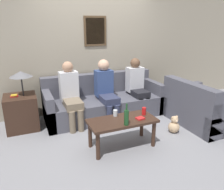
{
  "coord_description": "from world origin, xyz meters",
  "views": [
    {
      "loc": [
        -1.51,
        -3.48,
        1.83
      ],
      "look_at": [
        -0.09,
        -0.13,
        0.65
      ],
      "focal_mm": 35.0,
      "sensor_mm": 36.0,
      "label": 1
    }
  ],
  "objects_px": {
    "person_left": "(71,93)",
    "wine_bottle": "(126,117)",
    "coffee_table": "(122,124)",
    "person_right": "(137,84)",
    "drinking_glass": "(115,113)",
    "couch_main": "(104,102)",
    "person_middle": "(106,88)",
    "couch_side": "(200,109)",
    "teddy_bear": "(174,125)"
  },
  "relations": [
    {
      "from": "couch_main",
      "to": "wine_bottle",
      "type": "distance_m",
      "value": 1.52
    },
    {
      "from": "person_right",
      "to": "couch_main",
      "type": "bearing_deg",
      "value": 169.7
    },
    {
      "from": "couch_main",
      "to": "teddy_bear",
      "type": "relative_size",
      "value": 7.67
    },
    {
      "from": "coffee_table",
      "to": "person_right",
      "type": "height_order",
      "value": "person_right"
    },
    {
      "from": "coffee_table",
      "to": "drinking_glass",
      "type": "bearing_deg",
      "value": 103.57
    },
    {
      "from": "couch_side",
      "to": "teddy_bear",
      "type": "relative_size",
      "value": 4.13
    },
    {
      "from": "wine_bottle",
      "to": "person_middle",
      "type": "xyz_separation_m",
      "value": [
        0.2,
        1.29,
        0.05
      ]
    },
    {
      "from": "wine_bottle",
      "to": "teddy_bear",
      "type": "xyz_separation_m",
      "value": [
        1.08,
        0.25,
        -0.45
      ]
    },
    {
      "from": "wine_bottle",
      "to": "couch_main",
      "type": "bearing_deg",
      "value": 81.92
    },
    {
      "from": "coffee_table",
      "to": "teddy_bear",
      "type": "distance_m",
      "value": 1.08
    },
    {
      "from": "couch_main",
      "to": "coffee_table",
      "type": "bearing_deg",
      "value": -98.19
    },
    {
      "from": "couch_side",
      "to": "teddy_bear",
      "type": "bearing_deg",
      "value": 99.75
    },
    {
      "from": "person_left",
      "to": "person_right",
      "type": "height_order",
      "value": "person_left"
    },
    {
      "from": "couch_side",
      "to": "teddy_bear",
      "type": "xyz_separation_m",
      "value": [
        -0.68,
        -0.12,
        -0.16
      ]
    },
    {
      "from": "drinking_glass",
      "to": "person_middle",
      "type": "bearing_deg",
      "value": 77.25
    },
    {
      "from": "couch_main",
      "to": "person_right",
      "type": "height_order",
      "value": "person_right"
    },
    {
      "from": "couch_main",
      "to": "person_left",
      "type": "relative_size",
      "value": 2.02
    },
    {
      "from": "person_middle",
      "to": "person_right",
      "type": "xyz_separation_m",
      "value": [
        0.73,
        0.06,
        -0.01
      ]
    },
    {
      "from": "couch_main",
      "to": "coffee_table",
      "type": "relative_size",
      "value": 2.31
    },
    {
      "from": "couch_side",
      "to": "teddy_bear",
      "type": "height_order",
      "value": "couch_side"
    },
    {
      "from": "coffee_table",
      "to": "couch_side",
      "type": "bearing_deg",
      "value": 6.06
    },
    {
      "from": "wine_bottle",
      "to": "teddy_bear",
      "type": "relative_size",
      "value": 1.03
    },
    {
      "from": "person_left",
      "to": "person_right",
      "type": "xyz_separation_m",
      "value": [
        1.43,
        0.04,
        -0.0
      ]
    },
    {
      "from": "coffee_table",
      "to": "wine_bottle",
      "type": "height_order",
      "value": "wine_bottle"
    },
    {
      "from": "person_left",
      "to": "wine_bottle",
      "type": "bearing_deg",
      "value": -68.9
    },
    {
      "from": "wine_bottle",
      "to": "person_left",
      "type": "distance_m",
      "value": 1.4
    },
    {
      "from": "drinking_glass",
      "to": "wine_bottle",
      "type": "bearing_deg",
      "value": -87.3
    },
    {
      "from": "wine_bottle",
      "to": "person_middle",
      "type": "height_order",
      "value": "person_middle"
    },
    {
      "from": "coffee_table",
      "to": "drinking_glass",
      "type": "height_order",
      "value": "drinking_glass"
    },
    {
      "from": "couch_side",
      "to": "person_left",
      "type": "height_order",
      "value": "person_left"
    },
    {
      "from": "coffee_table",
      "to": "person_right",
      "type": "xyz_separation_m",
      "value": [
        0.9,
        1.16,
        0.24
      ]
    },
    {
      "from": "wine_bottle",
      "to": "teddy_bear",
      "type": "bearing_deg",
      "value": 13.19
    },
    {
      "from": "couch_main",
      "to": "person_middle",
      "type": "bearing_deg",
      "value": -94.34
    },
    {
      "from": "wine_bottle",
      "to": "couch_side",
      "type": "bearing_deg",
      "value": 11.86
    },
    {
      "from": "drinking_glass",
      "to": "person_middle",
      "type": "xyz_separation_m",
      "value": [
        0.21,
        0.94,
        0.13
      ]
    },
    {
      "from": "person_right",
      "to": "teddy_bear",
      "type": "xyz_separation_m",
      "value": [
        0.15,
        -1.1,
        -0.49
      ]
    },
    {
      "from": "person_middle",
      "to": "person_right",
      "type": "relative_size",
      "value": 1.02
    },
    {
      "from": "couch_main",
      "to": "teddy_bear",
      "type": "distance_m",
      "value": 1.51
    },
    {
      "from": "couch_side",
      "to": "person_left",
      "type": "xyz_separation_m",
      "value": [
        -2.26,
        0.94,
        0.33
      ]
    },
    {
      "from": "wine_bottle",
      "to": "drinking_glass",
      "type": "relative_size",
      "value": 3.22
    },
    {
      "from": "teddy_bear",
      "to": "couch_main",
      "type": "bearing_deg",
      "value": 125.19
    },
    {
      "from": "coffee_table",
      "to": "teddy_bear",
      "type": "bearing_deg",
      "value": 3.62
    },
    {
      "from": "drinking_glass",
      "to": "teddy_bear",
      "type": "relative_size",
      "value": 0.32
    },
    {
      "from": "wine_bottle",
      "to": "person_right",
      "type": "relative_size",
      "value": 0.28
    },
    {
      "from": "teddy_bear",
      "to": "person_left",
      "type": "bearing_deg",
      "value": 146.27
    },
    {
      "from": "couch_main",
      "to": "person_right",
      "type": "bearing_deg",
      "value": -10.3
    },
    {
      "from": "couch_side",
      "to": "person_left",
      "type": "bearing_deg",
      "value": 67.52
    },
    {
      "from": "wine_bottle",
      "to": "drinking_glass",
      "type": "xyz_separation_m",
      "value": [
        -0.02,
        0.35,
        -0.07
      ]
    },
    {
      "from": "drinking_glass",
      "to": "person_right",
      "type": "xyz_separation_m",
      "value": [
        0.94,
        1.0,
        0.12
      ]
    },
    {
      "from": "couch_side",
      "to": "drinking_glass",
      "type": "bearing_deg",
      "value": 90.55
    }
  ]
}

